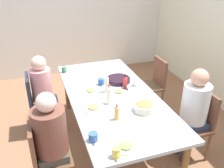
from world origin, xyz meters
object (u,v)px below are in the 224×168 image
(chair_1, at_px, (45,155))
(cup_2, at_px, (64,70))
(chair_3, at_px, (154,82))
(bottle_2, at_px, (125,83))
(cup_1, at_px, (116,153))
(cup_3, at_px, (93,137))
(bowl_0, at_px, (144,107))
(plate_1, at_px, (119,92))
(bottle_1, at_px, (117,113))
(bottle_3, at_px, (106,84))
(plate_2, at_px, (91,91))
(person_2, at_px, (194,107))
(cup_4, at_px, (101,82))
(person_1, at_px, (52,136))
(dining_table, at_px, (112,99))
(bottle_0, at_px, (109,95))
(serving_pan, at_px, (119,80))
(plate_0, at_px, (126,147))
(plate_3, at_px, (94,108))
(chair_0, at_px, (38,100))
(chair_2, at_px, (197,121))
(cup_0, at_px, (136,82))
(person_0, at_px, (43,88))

(chair_1, height_order, cup_2, chair_1)
(chair_3, distance_m, bottle_2, 0.92)
(cup_1, relative_size, cup_3, 0.89)
(cup_3, bearing_deg, bowl_0, 115.02)
(chair_3, height_order, bottle_2, bottle_2)
(plate_1, bearing_deg, bottle_1, -22.60)
(cup_1, relative_size, bottle_3, 0.45)
(plate_1, distance_m, plate_2, 0.37)
(person_2, distance_m, bottle_2, 0.92)
(chair_1, xyz_separation_m, cup_4, (-0.90, 0.87, 0.28))
(cup_3, xyz_separation_m, bottle_3, (-0.89, 0.41, 0.08))
(person_1, bearing_deg, dining_table, 125.00)
(person_2, xyz_separation_m, bottle_0, (-0.38, -0.93, 0.13))
(serving_pan, height_order, bottle_3, bottle_3)
(bowl_0, height_order, cup_1, bowl_0)
(plate_1, height_order, plate_2, same)
(plate_1, bearing_deg, cup_4, -155.00)
(dining_table, relative_size, plate_0, 10.49)
(person_1, height_order, plate_2, person_1)
(plate_3, bearing_deg, chair_0, -144.08)
(bottle_2, distance_m, bottle_3, 0.26)
(plate_2, relative_size, plate_3, 0.82)
(bottle_0, distance_m, bottle_1, 0.34)
(chair_2, relative_size, bottle_3, 3.64)
(person_2, bearing_deg, bottle_3, -127.43)
(plate_3, height_order, cup_3, cup_3)
(person_2, relative_size, chair_3, 1.36)
(chair_1, height_order, chair_3, same)
(person_1, distance_m, bottle_3, 1.04)
(chair_2, xyz_separation_m, cup_1, (0.50, -1.25, 0.29))
(person_1, bearing_deg, bottle_3, 130.49)
(person_2, bearing_deg, dining_table, -125.02)
(bowl_0, bearing_deg, cup_4, -160.61)
(person_2, bearing_deg, bottle_0, -112.20)
(plate_3, bearing_deg, cup_1, -1.04)
(chair_3, relative_size, plate_3, 3.60)
(plate_1, distance_m, cup_0, 0.33)
(person_2, height_order, cup_3, person_2)
(cup_0, xyz_separation_m, cup_2, (-0.77, -0.86, -0.00))
(person_0, distance_m, cup_4, 0.82)
(person_0, xyz_separation_m, plate_2, (0.43, 0.59, 0.06))
(person_0, height_order, cup_3, person_0)
(person_0, xyz_separation_m, bottle_2, (0.49, 1.04, 0.14))
(person_1, xyz_separation_m, plate_3, (-0.33, 0.52, 0.03))
(chair_0, bearing_deg, cup_4, 72.94)
(cup_1, bearing_deg, chair_3, 143.06)
(dining_table, bearing_deg, plate_3, -50.80)
(chair_0, relative_size, chair_3, 1.00)
(serving_pan, height_order, cup_2, cup_2)
(plate_2, height_order, bottle_2, bottle_2)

